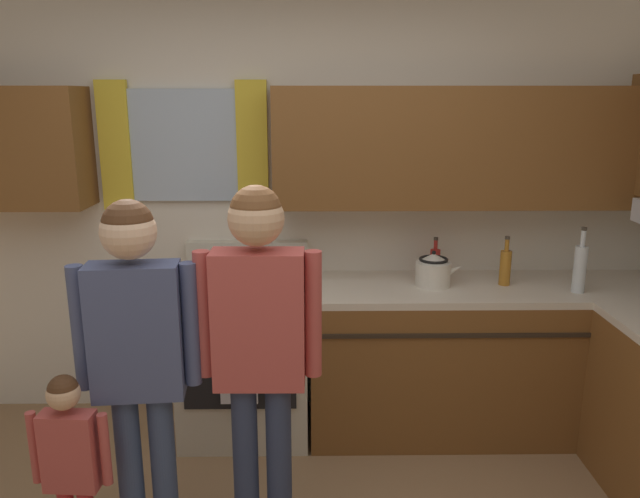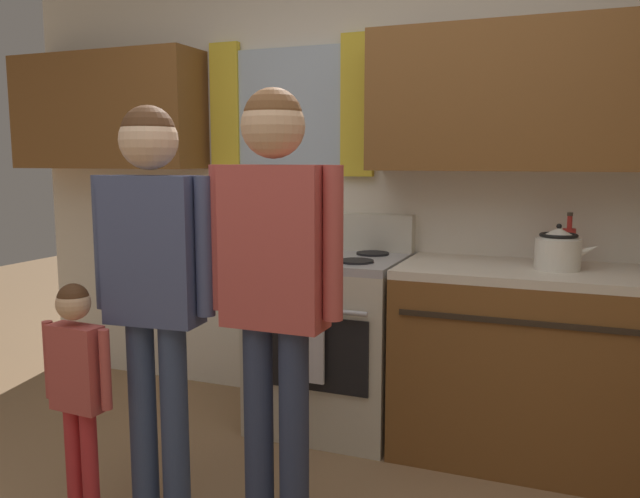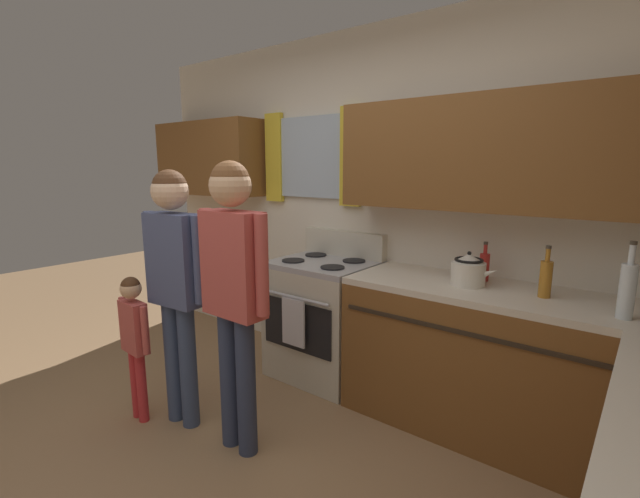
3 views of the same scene
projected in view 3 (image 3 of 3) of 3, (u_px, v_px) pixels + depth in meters
name	position (u px, v px, depth m)	size (l,w,h in m)	color
back_wall_unit	(374.00, 187.00, 3.23)	(4.60, 0.42, 2.60)	silver
kitchen_counter_run	(574.00, 426.00, 1.97)	(2.11, 2.11, 0.90)	brown
stove_oven	(324.00, 316.00, 3.36)	(0.73, 0.67, 1.10)	beige
bottle_oil_amber	(546.00, 278.00, 2.36)	(0.06, 0.06, 0.29)	#B27223
bottle_tall_clear	(627.00, 289.00, 2.02)	(0.07, 0.07, 0.37)	silver
bottle_sauce_red	(484.00, 266.00, 2.71)	(0.06, 0.06, 0.25)	red
stovetop_kettle	(469.00, 270.00, 2.60)	(0.27, 0.20, 0.21)	silver
adult_holding_child	(175.00, 269.00, 2.61)	(0.49, 0.21, 1.58)	#38476B
adult_in_plaid	(234.00, 275.00, 2.34)	(0.51, 0.22, 1.63)	#2D3856
small_child	(134.00, 332.00, 2.72)	(0.32, 0.13, 0.94)	red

